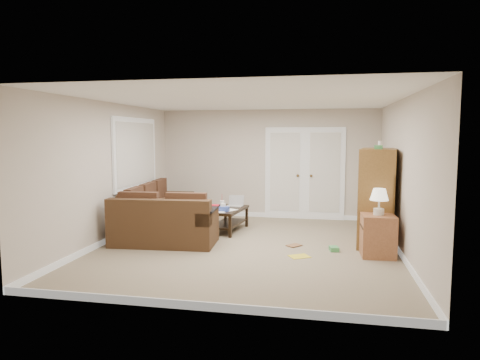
% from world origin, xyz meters
% --- Properties ---
extents(floor, '(5.50, 5.50, 0.00)m').
position_xyz_m(floor, '(0.00, 0.00, 0.00)').
color(floor, gray).
rests_on(floor, ground).
extents(ceiling, '(5.00, 5.50, 0.02)m').
position_xyz_m(ceiling, '(0.00, 0.00, 2.50)').
color(ceiling, white).
rests_on(ceiling, wall_back).
extents(wall_left, '(0.02, 5.50, 2.50)m').
position_xyz_m(wall_left, '(-2.50, 0.00, 1.25)').
color(wall_left, beige).
rests_on(wall_left, floor).
extents(wall_right, '(0.02, 5.50, 2.50)m').
position_xyz_m(wall_right, '(2.50, 0.00, 1.25)').
color(wall_right, beige).
rests_on(wall_right, floor).
extents(wall_back, '(5.00, 0.02, 2.50)m').
position_xyz_m(wall_back, '(0.00, 2.75, 1.25)').
color(wall_back, beige).
rests_on(wall_back, floor).
extents(wall_front, '(5.00, 0.02, 2.50)m').
position_xyz_m(wall_front, '(0.00, -2.75, 1.25)').
color(wall_front, beige).
rests_on(wall_front, floor).
extents(baseboards, '(5.00, 5.50, 0.10)m').
position_xyz_m(baseboards, '(0.00, 0.00, 0.05)').
color(baseboards, silver).
rests_on(baseboards, floor).
extents(french_doors, '(1.80, 0.05, 2.13)m').
position_xyz_m(french_doors, '(0.85, 2.71, 1.04)').
color(french_doors, silver).
rests_on(french_doors, floor).
extents(window_left, '(0.05, 1.92, 1.42)m').
position_xyz_m(window_left, '(-2.46, 1.00, 1.55)').
color(window_left, silver).
rests_on(window_left, wall_left).
extents(sectional_sofa, '(2.00, 2.79, 0.85)m').
position_xyz_m(sectional_sofa, '(-1.77, 0.54, 0.33)').
color(sectional_sofa, '#462F1B').
rests_on(sectional_sofa, floor).
extents(coffee_table, '(0.70, 1.18, 0.76)m').
position_xyz_m(coffee_table, '(-0.59, 1.15, 0.25)').
color(coffee_table, black).
rests_on(coffee_table, floor).
extents(tv_armoire, '(0.75, 1.14, 1.81)m').
position_xyz_m(tv_armoire, '(2.20, 0.58, 0.85)').
color(tv_armoire, brown).
rests_on(tv_armoire, floor).
extents(side_cabinet, '(0.53, 0.53, 1.08)m').
position_xyz_m(side_cabinet, '(2.13, -0.16, 0.39)').
color(side_cabinet, '#975C37').
rests_on(side_cabinet, floor).
extents(space_heater, '(0.12, 0.11, 0.28)m').
position_xyz_m(space_heater, '(2.14, 2.45, 0.14)').
color(space_heater, white).
rests_on(space_heater, floor).
extents(floor_magazine, '(0.39, 0.36, 0.01)m').
position_xyz_m(floor_magazine, '(0.92, -0.43, 0.00)').
color(floor_magazine, yellow).
rests_on(floor_magazine, floor).
extents(floor_greenbox, '(0.17, 0.21, 0.07)m').
position_xyz_m(floor_greenbox, '(1.46, 0.01, 0.04)').
color(floor_greenbox, '#44974F').
rests_on(floor_greenbox, floor).
extents(floor_book, '(0.30, 0.31, 0.02)m').
position_xyz_m(floor_book, '(0.72, 0.27, 0.01)').
color(floor_book, brown).
rests_on(floor_book, floor).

